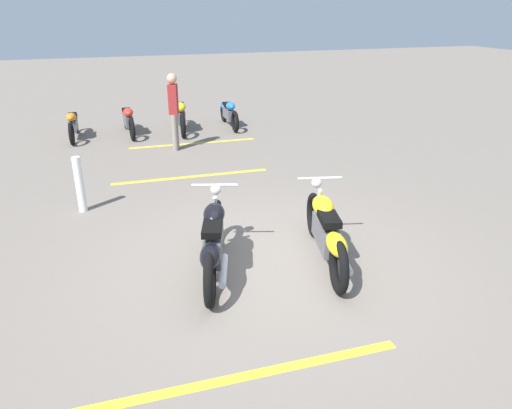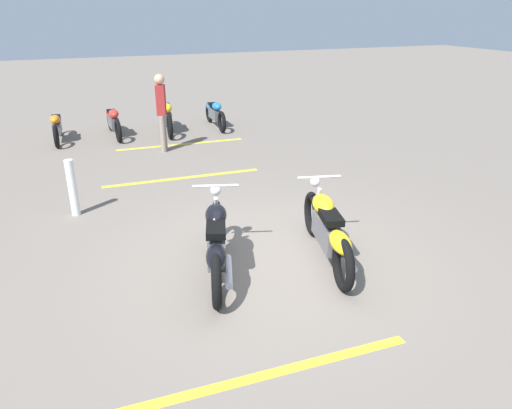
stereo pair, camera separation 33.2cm
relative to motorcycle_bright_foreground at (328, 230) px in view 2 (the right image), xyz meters
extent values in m
plane|color=slate|center=(0.26, 0.73, -0.46)|extent=(60.00, 60.00, 0.00)
torus|color=black|center=(0.81, -0.20, -0.13)|extent=(0.68, 0.27, 0.67)
torus|color=black|center=(-0.70, 0.18, -0.13)|extent=(0.68, 0.27, 0.67)
cube|color=#59595E|center=(0.01, 0.00, -0.04)|extent=(0.87, 0.42, 0.32)
ellipsoid|color=yellow|center=(0.27, -0.06, 0.26)|extent=(0.57, 0.40, 0.24)
ellipsoid|color=yellow|center=(-0.54, 0.14, 0.10)|extent=(0.60, 0.37, 0.22)
cube|color=black|center=(-0.12, 0.03, 0.24)|extent=(0.49, 0.34, 0.09)
cylinder|color=silver|center=(0.59, -0.15, 0.13)|extent=(0.27, 0.12, 0.56)
cylinder|color=silver|center=(0.54, -0.13, 0.56)|extent=(0.19, 0.61, 0.04)
sphere|color=silver|center=(0.74, -0.18, 0.42)|extent=(0.15, 0.15, 0.15)
cylinder|color=silver|center=(-0.41, -0.04, -0.20)|extent=(0.70, 0.26, 0.09)
torus|color=black|center=(1.02, 1.24, -0.13)|extent=(0.67, 0.31, 0.67)
torus|color=black|center=(-0.47, 1.72, -0.13)|extent=(0.67, 0.31, 0.67)
cube|color=#59595E|center=(0.23, 1.50, -0.04)|extent=(0.87, 0.46, 0.32)
ellipsoid|color=black|center=(0.48, 1.41, 0.26)|extent=(0.58, 0.42, 0.24)
ellipsoid|color=black|center=(-0.32, 1.67, 0.10)|extent=(0.61, 0.40, 0.22)
cube|color=black|center=(0.10, 1.54, 0.24)|extent=(0.49, 0.36, 0.09)
cylinder|color=silver|center=(0.80, 1.31, 0.13)|extent=(0.27, 0.14, 0.56)
cylinder|color=silver|center=(0.75, 1.33, 0.56)|extent=(0.22, 0.60, 0.04)
sphere|color=silver|center=(0.94, 1.27, 0.42)|extent=(0.15, 0.15, 0.15)
cylinder|color=silver|center=(-0.20, 1.48, -0.20)|extent=(0.69, 0.30, 0.09)
torus|color=black|center=(7.34, -0.90, -0.17)|extent=(0.60, 0.12, 0.59)
torus|color=black|center=(8.72, -0.95, -0.17)|extent=(0.60, 0.12, 0.59)
cube|color=#59595E|center=(8.07, -0.93, -0.09)|extent=(0.75, 0.22, 0.28)
ellipsoid|color=blue|center=(7.83, -0.92, 0.18)|extent=(0.47, 0.27, 0.21)
ellipsoid|color=blue|center=(8.58, -0.95, 0.03)|extent=(0.50, 0.23, 0.19)
cube|color=black|center=(8.19, -0.93, 0.16)|extent=(0.40, 0.23, 0.08)
torus|color=black|center=(7.19, 0.58, -0.13)|extent=(0.68, 0.19, 0.67)
torus|color=black|center=(8.73, 0.39, -0.13)|extent=(0.68, 0.19, 0.67)
cube|color=#59595E|center=(8.01, 0.48, -0.04)|extent=(0.86, 0.32, 0.32)
ellipsoid|color=yellow|center=(7.74, 0.51, 0.26)|extent=(0.55, 0.34, 0.24)
ellipsoid|color=yellow|center=(8.57, 0.41, 0.10)|extent=(0.58, 0.30, 0.22)
cube|color=black|center=(8.14, 0.46, 0.24)|extent=(0.46, 0.29, 0.09)
torus|color=black|center=(7.35, 1.87, -0.16)|extent=(0.61, 0.12, 0.60)
torus|color=black|center=(8.75, 1.92, -0.16)|extent=(0.61, 0.12, 0.60)
cube|color=#59595E|center=(8.09, 1.90, -0.09)|extent=(0.76, 0.23, 0.29)
ellipsoid|color=red|center=(7.85, 1.89, 0.18)|extent=(0.48, 0.27, 0.22)
ellipsoid|color=red|center=(8.60, 1.92, 0.04)|extent=(0.51, 0.23, 0.20)
cube|color=black|center=(8.21, 1.90, 0.17)|extent=(0.40, 0.23, 0.08)
torus|color=black|center=(7.40, 3.35, -0.18)|extent=(0.58, 0.13, 0.57)
torus|color=black|center=(8.72, 3.27, -0.18)|extent=(0.58, 0.13, 0.57)
cube|color=#59595E|center=(8.10, 3.31, -0.10)|extent=(0.73, 0.23, 0.27)
ellipsoid|color=orange|center=(7.87, 3.32, 0.15)|extent=(0.46, 0.26, 0.20)
ellipsoid|color=orange|center=(8.59, 3.28, 0.02)|extent=(0.49, 0.23, 0.19)
cube|color=black|center=(8.21, 3.30, 0.13)|extent=(0.39, 0.23, 0.08)
cylinder|color=gray|center=(6.09, 0.98, -0.03)|extent=(0.13, 0.13, 0.87)
cylinder|color=gray|center=(6.26, 0.92, -0.03)|extent=(0.13, 0.13, 0.87)
cube|color=maroon|center=(6.17, 0.95, 0.76)|extent=(0.31, 0.27, 0.69)
sphere|color=tan|center=(6.17, 0.95, 1.23)|extent=(0.24, 0.24, 0.24)
cylinder|color=white|center=(2.93, 3.12, 0.02)|extent=(0.14, 0.14, 0.96)
cube|color=yellow|center=(-1.73, 1.70, -0.46)|extent=(0.23, 3.20, 0.01)
cube|color=yellow|center=(4.06, 1.01, -0.46)|extent=(0.23, 3.20, 0.01)
cube|color=yellow|center=(6.57, 0.45, -0.46)|extent=(0.23, 3.20, 0.01)
camera|label=1|loc=(-5.11, 2.74, 2.78)|focal=33.39mm
camera|label=2|loc=(-4.99, 3.05, 2.78)|focal=33.39mm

